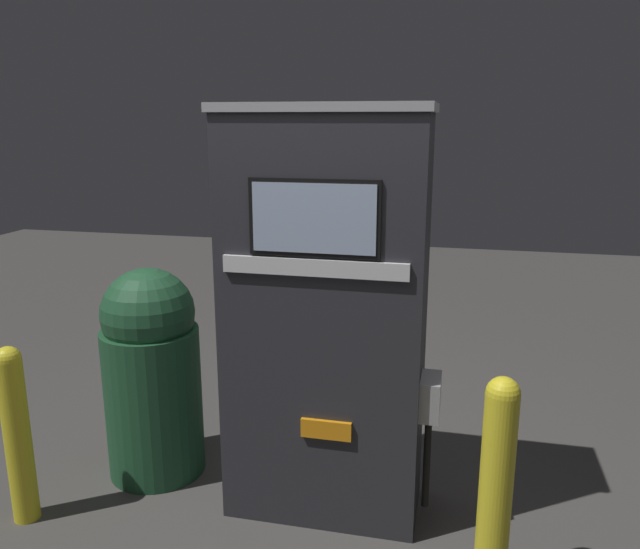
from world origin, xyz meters
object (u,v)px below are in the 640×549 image
Objects in this scene: trash_bin at (152,371)px; safety_bollard_far at (17,431)px; safety_bollard at (496,482)px; gas_pump at (326,318)px.

safety_bollard_far is (-0.42, -0.55, -0.12)m from trash_bin.
safety_bollard is 1.85m from trash_bin.
safety_bollard is at bearing -28.65° from gas_pump.
trash_bin is (-0.98, 0.11, -0.40)m from gas_pump.
gas_pump reaches higher than safety_bollard.
gas_pump reaches higher than safety_bollard_far.
trash_bin is 1.29× the size of safety_bollard_far.
safety_bollard_far is (-1.40, -0.44, -0.52)m from gas_pump.
safety_bollard is 0.82× the size of trash_bin.
safety_bollard is 2.19m from safety_bollard_far.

